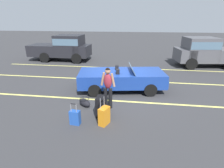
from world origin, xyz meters
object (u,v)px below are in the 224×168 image
object	(u,v)px
convertible_car	(126,78)
parked_pickup_truck_far	(206,51)
suitcase_medium_bright	(104,116)
parked_pickup_truck_near	(65,47)
traveler_person	(108,86)
suitcase_large_black	(101,106)
suitcase_small_carryon	(75,117)
duffel_bag	(85,102)

from	to	relation	value
convertible_car	parked_pickup_truck_far	distance (m)	7.71
suitcase_medium_bright	parked_pickup_truck_near	size ratio (longest dim) A/B	0.20
convertible_car	parked_pickup_truck_far	xyz separation A→B (m)	(5.46, 5.41, 0.52)
traveler_person	parked_pickup_truck_far	world-z (taller)	parked_pickup_truck_far
convertible_car	suitcase_large_black	world-z (taller)	convertible_car
convertible_car	suitcase_large_black	size ratio (longest dim) A/B	5.90
traveler_person	suitcase_small_carryon	bearing A→B (deg)	156.08
traveler_person	parked_pickup_truck_near	xyz separation A→B (m)	(-4.92, 7.81, 0.18)
parked_pickup_truck_far	suitcase_small_carryon	bearing A→B (deg)	44.65
parked_pickup_truck_near	duffel_bag	bearing A→B (deg)	-62.81
suitcase_large_black	parked_pickup_truck_near	world-z (taller)	parked_pickup_truck_near
convertible_car	parked_pickup_truck_near	xyz separation A→B (m)	(-5.48, 5.82, 0.52)
suitcase_large_black	parked_pickup_truck_near	distance (m)	9.73
suitcase_medium_bright	convertible_car	bearing A→B (deg)	103.73
duffel_bag	traveler_person	world-z (taller)	traveler_person
convertible_car	suitcase_large_black	distance (m)	2.75
suitcase_medium_bright	duffel_bag	xyz separation A→B (m)	(-1.03, 1.18, -0.16)
convertible_car	duffel_bag	size ratio (longest dim) A/B	6.41
suitcase_medium_bright	parked_pickup_truck_far	bearing A→B (deg)	77.83
traveler_person	parked_pickup_truck_near	world-z (taller)	parked_pickup_truck_near
convertible_car	traveler_person	distance (m)	2.10
duffel_bag	convertible_car	bearing A→B (deg)	52.85
suitcase_medium_bright	suitcase_small_carryon	world-z (taller)	suitcase_medium_bright
traveler_person	parked_pickup_truck_far	distance (m)	9.55
traveler_person	parked_pickup_truck_far	xyz separation A→B (m)	(6.02, 7.40, 0.18)
convertible_car	parked_pickup_truck_near	distance (m)	8.01
convertible_car	suitcase_large_black	bearing A→B (deg)	-114.85
suitcase_small_carryon	parked_pickup_truck_near	distance (m)	10.02
suitcase_small_carryon	parked_pickup_truck_far	bearing A→B (deg)	-33.47
convertible_car	parked_pickup_truck_near	world-z (taller)	parked_pickup_truck_near
suitcase_medium_bright	suitcase_small_carryon	bearing A→B (deg)	-149.91
suitcase_medium_bright	traveler_person	size ratio (longest dim) A/B	0.61
convertible_car	traveler_person	xyz separation A→B (m)	(-0.56, -1.99, 0.34)
suitcase_large_black	traveler_person	distance (m)	0.87
parked_pickup_truck_near	suitcase_medium_bright	bearing A→B (deg)	-60.69
convertible_car	parked_pickup_truck_far	world-z (taller)	parked_pickup_truck_far
duffel_bag	traveler_person	xyz separation A→B (m)	(0.96, 0.02, 0.77)
convertible_car	traveler_person	world-z (taller)	traveler_person
convertible_car	duffel_bag	bearing A→B (deg)	-136.59
suitcase_large_black	suitcase_small_carryon	size ratio (longest dim) A/B	0.92
convertible_car	suitcase_large_black	xyz separation A→B (m)	(-0.73, -2.64, -0.22)
suitcase_large_black	suitcase_small_carryon	world-z (taller)	suitcase_small_carryon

